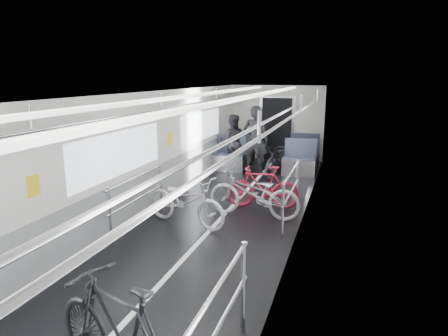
% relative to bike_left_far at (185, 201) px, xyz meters
% --- Properties ---
extents(car_shell, '(3.02, 14.01, 2.41)m').
position_rel_bike_left_far_xyz_m(car_shell, '(0.53, 1.19, 0.67)').
color(car_shell, black).
rests_on(car_shell, ground).
extents(bike_left_far, '(1.84, 1.06, 0.92)m').
position_rel_bike_left_far_xyz_m(bike_left_far, '(0.00, 0.00, 0.00)').
color(bike_left_far, silver).
rests_on(bike_left_far, floor).
extents(bike_right_near, '(1.84, 1.07, 1.07)m').
position_rel_bike_left_far_xyz_m(bike_right_near, '(1.04, -3.87, 0.08)').
color(bike_right_near, black).
rests_on(bike_right_near, floor).
extents(bike_right_mid, '(1.86, 0.75, 0.96)m').
position_rel_bike_left_far_xyz_m(bike_right_mid, '(1.10, 0.76, 0.02)').
color(bike_right_mid, '#B3B3B8').
rests_on(bike_right_mid, floor).
extents(bike_right_far, '(1.54, 0.65, 0.90)m').
position_rel_bike_left_far_xyz_m(bike_right_far, '(1.16, 1.36, -0.01)').
color(bike_right_far, '#B71630').
rests_on(bike_right_far, floor).
extents(bike_aisle, '(0.89, 1.82, 0.92)m').
position_rel_bike_left_far_xyz_m(bike_aisle, '(0.97, 4.21, 0.00)').
color(bike_aisle, black).
rests_on(bike_aisle, floor).
extents(person_standing, '(0.71, 0.48, 1.91)m').
position_rel_bike_left_far_xyz_m(person_standing, '(0.33, 4.21, 0.50)').
color(person_standing, black).
rests_on(person_standing, floor).
extents(person_seated, '(0.88, 0.75, 1.61)m').
position_rel_bike_left_far_xyz_m(person_seated, '(-0.46, 4.65, 0.35)').
color(person_seated, '#29272E').
rests_on(person_seated, floor).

